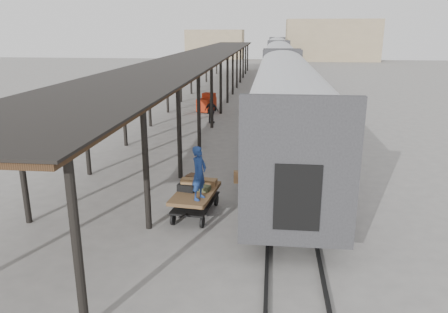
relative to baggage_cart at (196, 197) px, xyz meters
name	(u,v)px	position (x,y,z in m)	size (l,w,h in m)	color
ground	(200,206)	(0.02, 0.78, -0.65)	(160.00, 160.00, 0.00)	slate
train	(280,62)	(3.22, 34.57, 2.04)	(3.45, 76.01, 4.01)	silver
canopy	(205,55)	(-3.38, 24.78, 3.36)	(4.90, 64.30, 4.15)	#422B19
rails	(279,87)	(3.22, 34.78, -0.59)	(1.54, 150.00, 0.12)	black
building_far	(331,40)	(14.02, 78.78, 3.35)	(18.00, 10.00, 8.00)	tan
building_left	(215,44)	(-9.98, 82.78, 2.35)	(12.00, 8.00, 6.00)	tan
baggage_cart	(196,197)	(0.00, 0.00, 0.00)	(1.52, 2.53, 0.86)	brown
suitcase_stack	(195,183)	(-0.09, 0.40, 0.37)	(1.30, 1.16, 0.42)	#373739
luggage_tug	(207,104)	(-2.47, 19.29, 0.00)	(1.44, 1.83, 1.42)	#9B250E
porter	(199,173)	(0.25, -0.65, 1.10)	(0.65, 0.42, 1.77)	navy
pedestrian	(212,111)	(-1.53, 15.18, 0.20)	(1.00, 0.42, 1.70)	black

